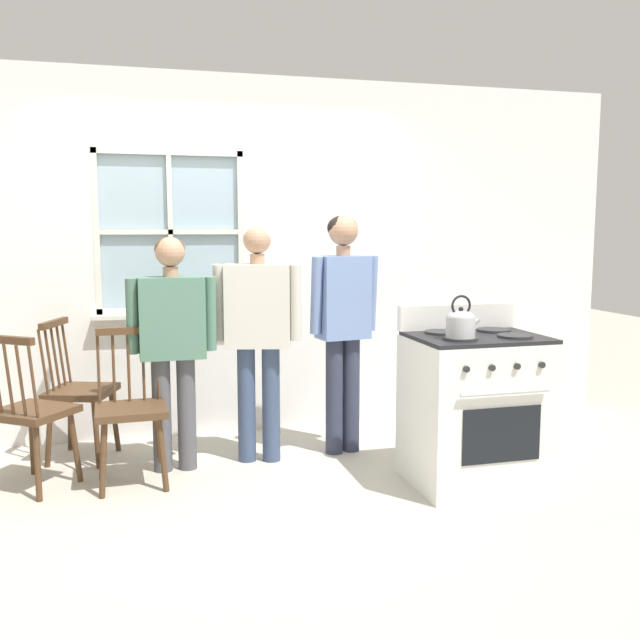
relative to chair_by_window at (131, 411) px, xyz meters
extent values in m
plane|color=#B2AD9E|center=(0.75, -0.38, -0.46)|extent=(16.00, 16.00, 0.00)
cube|color=white|center=(2.41, 1.02, 0.89)|extent=(3.07, 0.06, 2.70)
cube|color=white|center=(0.33, 1.02, 0.01)|extent=(1.09, 0.06, 0.94)
cube|color=white|center=(0.33, 1.02, 1.96)|extent=(1.09, 0.06, 0.56)
cube|color=silver|center=(0.33, 0.94, 0.47)|extent=(1.15, 0.10, 0.03)
cube|color=#9EB7C6|center=(0.33, 1.03, 1.08)|extent=(1.03, 0.01, 1.14)
cube|color=silver|center=(0.33, 1.00, 1.08)|extent=(0.04, 0.02, 1.20)
cube|color=silver|center=(0.33, 1.00, 1.08)|extent=(1.09, 0.02, 0.04)
cube|color=silver|center=(-0.20, 1.00, 1.08)|extent=(0.04, 0.03, 1.20)
cube|color=silver|center=(0.85, 1.00, 1.08)|extent=(0.04, 0.03, 1.20)
cube|color=silver|center=(0.33, 1.00, 1.66)|extent=(1.09, 0.03, 0.04)
cube|color=silver|center=(0.33, 1.00, 0.50)|extent=(1.09, 0.03, 0.04)
cube|color=#4C331E|center=(0.00, -0.02, 0.01)|extent=(0.43, 0.41, 0.04)
cylinder|color=#4C331E|center=(-0.16, -0.19, -0.24)|extent=(0.07, 0.07, 0.45)
cylinder|color=#4C331E|center=(0.18, -0.18, -0.24)|extent=(0.07, 0.07, 0.45)
cylinder|color=#4C331E|center=(-0.17, 0.13, -0.24)|extent=(0.07, 0.07, 0.45)
cylinder|color=#4C331E|center=(0.17, 0.14, -0.24)|extent=(0.07, 0.07, 0.45)
cylinder|color=#4C331E|center=(-0.18, 0.14, 0.23)|extent=(0.02, 0.07, 0.45)
cylinder|color=#4C331E|center=(-0.09, 0.15, 0.23)|extent=(0.02, 0.07, 0.45)
cylinder|color=#4C331E|center=(0.00, 0.15, 0.23)|extent=(0.02, 0.07, 0.45)
cylinder|color=#4C331E|center=(0.09, 0.15, 0.23)|extent=(0.02, 0.07, 0.45)
cylinder|color=#4C331E|center=(0.18, 0.15, 0.23)|extent=(0.02, 0.07, 0.45)
cube|color=#4C331E|center=(0.00, 0.15, 0.47)|extent=(0.38, 0.05, 0.04)
cube|color=#4C331E|center=(-0.57, 0.09, 0.01)|extent=(0.58, 0.57, 0.04)
cylinder|color=#4C331E|center=(-0.34, 0.12, -0.24)|extent=(0.09, 0.06, 0.45)
cylinder|color=#4C331E|center=(-0.61, 0.32, -0.24)|extent=(0.06, 0.09, 0.45)
cylinder|color=#4C331E|center=(-0.53, -0.14, -0.24)|extent=(0.06, 0.09, 0.45)
cylinder|color=#4C331E|center=(-0.53, -0.15, 0.23)|extent=(0.05, 0.06, 0.45)
cylinder|color=#4C331E|center=(-0.60, -0.10, 0.23)|extent=(0.05, 0.06, 0.45)
cylinder|color=#4C331E|center=(-0.67, -0.04, 0.23)|extent=(0.05, 0.06, 0.45)
cube|color=#4C331E|center=(-0.67, -0.04, 0.47)|extent=(0.33, 0.26, 0.04)
cube|color=#4C331E|center=(-0.32, 0.58, 0.01)|extent=(0.51, 0.53, 0.04)
cylinder|color=#4C331E|center=(-0.22, 0.37, -0.24)|extent=(0.07, 0.09, 0.45)
cylinder|color=#4C331E|center=(-0.11, 0.69, -0.24)|extent=(0.09, 0.07, 0.45)
cylinder|color=#4C331E|center=(-0.53, 0.47, -0.24)|extent=(0.09, 0.07, 0.45)
cylinder|color=#4C331E|center=(-0.41, 0.80, -0.24)|extent=(0.07, 0.09, 0.45)
cylinder|color=#4C331E|center=(-0.54, 0.47, 0.23)|extent=(0.07, 0.04, 0.45)
cylinder|color=#4C331E|center=(-0.51, 0.55, 0.23)|extent=(0.07, 0.04, 0.45)
cylinder|color=#4C331E|center=(-0.48, 0.64, 0.23)|extent=(0.07, 0.04, 0.45)
cylinder|color=#4C331E|center=(-0.45, 0.72, 0.23)|extent=(0.07, 0.04, 0.45)
cylinder|color=#4C331E|center=(-0.42, 0.81, 0.23)|extent=(0.07, 0.04, 0.45)
cube|color=#4C331E|center=(-0.48, 0.64, 0.47)|extent=(0.16, 0.37, 0.04)
cylinder|color=#4C4C51|center=(0.19, 0.19, -0.09)|extent=(0.12, 0.12, 0.74)
cylinder|color=#4C4C51|center=(0.35, 0.19, -0.09)|extent=(0.12, 0.12, 0.74)
cube|color=#4C7560|center=(0.27, 0.19, 0.54)|extent=(0.41, 0.21, 0.52)
cylinder|color=#4C7560|center=(0.03, 0.17, 0.56)|extent=(0.08, 0.11, 0.48)
cylinder|color=#4C7560|center=(0.52, 0.18, 0.56)|extent=(0.08, 0.11, 0.48)
cylinder|color=tan|center=(0.27, 0.19, 0.83)|extent=(0.10, 0.10, 0.06)
sphere|color=tan|center=(0.27, 0.19, 0.96)|extent=(0.19, 0.19, 0.19)
ellipsoid|color=brown|center=(0.27, 0.21, 0.98)|extent=(0.19, 0.19, 0.15)
cylinder|color=#384766|center=(0.75, 0.25, -0.07)|extent=(0.12, 0.12, 0.78)
cylinder|color=#384766|center=(0.91, 0.21, -0.07)|extent=(0.12, 0.12, 0.78)
cube|color=beige|center=(0.83, 0.23, 0.60)|extent=(0.47, 0.31, 0.55)
cylinder|color=beige|center=(0.59, 0.27, 0.62)|extent=(0.10, 0.13, 0.51)
cylinder|color=beige|center=(1.07, 0.15, 0.62)|extent=(0.10, 0.13, 0.51)
cylinder|color=tan|center=(0.83, 0.23, 0.91)|extent=(0.10, 0.10, 0.07)
sphere|color=tan|center=(0.83, 0.23, 1.03)|extent=(0.18, 0.18, 0.18)
ellipsoid|color=silver|center=(0.84, 0.24, 1.05)|extent=(0.19, 0.19, 0.15)
cylinder|color=#2D3347|center=(1.37, 0.26, -0.06)|extent=(0.12, 0.12, 0.81)
cylinder|color=#2D3347|center=(1.50, 0.27, -0.06)|extent=(0.12, 0.12, 0.81)
cube|color=#6B84B7|center=(1.44, 0.27, 0.63)|extent=(0.37, 0.26, 0.57)
cylinder|color=#6B84B7|center=(1.23, 0.21, 0.66)|extent=(0.09, 0.12, 0.53)
cylinder|color=#6B84B7|center=(1.65, 0.28, 0.66)|extent=(0.09, 0.12, 0.53)
cylinder|color=tan|center=(1.44, 0.27, 0.95)|extent=(0.10, 0.10, 0.07)
sphere|color=tan|center=(1.44, 0.27, 1.09)|extent=(0.20, 0.20, 0.20)
ellipsoid|color=black|center=(1.43, 0.28, 1.11)|extent=(0.21, 0.21, 0.17)
cube|color=white|center=(2.04, -0.54, -0.01)|extent=(0.79, 0.64, 0.90)
cube|color=black|center=(2.04, -0.54, 0.45)|extent=(0.77, 0.61, 0.02)
cylinder|color=#2D2D30|center=(1.86, -0.67, 0.47)|extent=(0.20, 0.20, 0.02)
cylinder|color=#2D2D30|center=(2.22, -0.67, 0.47)|extent=(0.20, 0.20, 0.02)
cylinder|color=#2D2D30|center=(1.86, -0.41, 0.47)|extent=(0.20, 0.20, 0.02)
cylinder|color=#2D2D30|center=(2.22, -0.41, 0.47)|extent=(0.20, 0.20, 0.02)
cube|color=white|center=(2.04, -0.25, 0.54)|extent=(0.79, 0.06, 0.16)
cube|color=black|center=(2.04, -0.86, -0.06)|extent=(0.49, 0.01, 0.32)
cylinder|color=silver|center=(2.04, -0.88, 0.19)|extent=(0.55, 0.02, 0.02)
cylinder|color=#232326|center=(1.80, -0.87, 0.33)|extent=(0.04, 0.02, 0.04)
cylinder|color=#232326|center=(1.96, -0.87, 0.33)|extent=(0.04, 0.02, 0.04)
cylinder|color=#232326|center=(2.12, -0.87, 0.33)|extent=(0.04, 0.02, 0.04)
cylinder|color=#232326|center=(2.28, -0.87, 0.33)|extent=(0.04, 0.02, 0.04)
cylinder|color=#B7B7BC|center=(1.86, -0.67, 0.54)|extent=(0.17, 0.17, 0.12)
ellipsoid|color=#B7B7BC|center=(1.86, -0.67, 0.60)|extent=(0.16, 0.16, 0.07)
sphere|color=black|center=(1.86, -0.67, 0.64)|extent=(0.03, 0.03, 0.03)
cylinder|color=#B7B7BC|center=(1.94, -0.67, 0.56)|extent=(0.08, 0.03, 0.07)
torus|color=black|center=(1.86, -0.67, 0.66)|extent=(0.12, 0.01, 0.12)
cylinder|color=beige|center=(0.35, 0.93, 0.52)|extent=(0.13, 0.13, 0.08)
cylinder|color=#33261C|center=(0.35, 0.93, 0.56)|extent=(0.12, 0.12, 0.01)
cone|color=#286033|center=(0.37, 0.94, 0.64)|extent=(0.05, 0.04, 0.15)
cone|color=#286033|center=(0.34, 0.95, 0.60)|extent=(0.04, 0.05, 0.07)
cone|color=#286033|center=(0.33, 0.92, 0.64)|extent=(0.08, 0.05, 0.16)
cone|color=#286033|center=(0.36, 0.91, 0.59)|extent=(0.04, 0.04, 0.07)
camera|label=1|loc=(0.00, -4.39, 1.11)|focal=40.00mm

